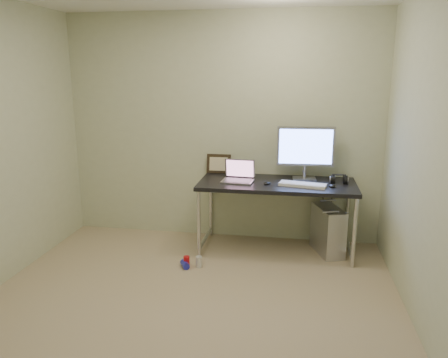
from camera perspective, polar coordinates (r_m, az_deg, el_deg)
floor at (r=3.64m, az=-5.14°, el=-17.05°), size 3.50×3.50×0.00m
wall_back at (r=4.87m, az=-0.29°, el=6.60°), size 3.50×0.02×2.50m
wall_right at (r=3.22m, az=26.10°, el=1.39°), size 0.02×3.50×2.50m
desk at (r=4.57m, az=6.92°, el=-1.37°), size 1.61×0.71×0.75m
tower_computer at (r=4.74m, az=13.40°, el=-6.50°), size 0.35×0.52×0.53m
cable_a at (r=4.95m, az=12.71°, el=-3.73°), size 0.01×0.16×0.69m
cable_b at (r=4.94m, az=13.76°, el=-4.05°), size 0.02×0.11×0.71m
can_red at (r=4.37m, az=-4.91°, el=-10.69°), size 0.08×0.08×0.11m
can_white at (r=4.35m, az=-3.31°, el=-10.74°), size 0.08×0.08×0.11m
can_blue at (r=4.36m, az=-5.13°, el=-11.04°), size 0.12×0.14×0.07m
laptop at (r=4.57m, az=1.90°, el=0.37°), size 0.34×0.28×0.22m
monitor at (r=4.65m, az=10.60°, el=3.89°), size 0.60×0.19×0.56m
keyboard at (r=4.44m, az=10.23°, el=-0.73°), size 0.48×0.24×0.03m
mouse_right at (r=4.47m, az=13.95°, el=-0.80°), size 0.08×0.11×0.03m
mouse_left at (r=4.46m, az=5.64°, el=-0.46°), size 0.10×0.12×0.04m
headphones at (r=4.64m, az=14.76°, el=-0.13°), size 0.17×0.11×0.12m
picture_frame at (r=4.91m, az=-0.70°, el=2.01°), size 0.27×0.08×0.22m
webcam at (r=4.85m, az=1.75°, el=1.61°), size 0.04×0.03×0.12m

